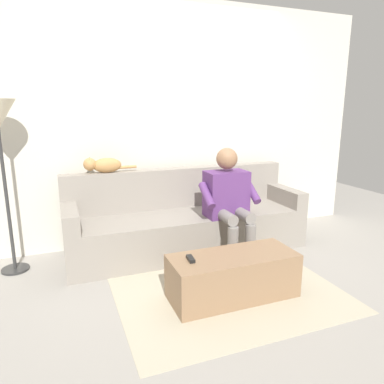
{
  "coord_description": "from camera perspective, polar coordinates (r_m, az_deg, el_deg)",
  "views": [
    {
      "loc": [
        1.21,
        3.17,
        1.45
      ],
      "look_at": [
        0.0,
        0.04,
        0.65
      ],
      "focal_mm": 33.16,
      "sensor_mm": 36.0,
      "label": 1
    }
  ],
  "objects": [
    {
      "name": "ground_plane",
      "position": [
        3.18,
        3.74,
        -13.7
      ],
      "size": [
        8.0,
        8.0,
        0.0
      ],
      "primitive_type": "plane",
      "color": "gray"
    },
    {
      "name": "back_wall",
      "position": [
        3.92,
        -3.21,
        10.84
      ],
      "size": [
        4.66,
        0.06,
        2.55
      ],
      "primitive_type": "cube",
      "color": "beige",
      "rests_on": "ground"
    },
    {
      "name": "couch",
      "position": [
        3.69,
        -0.88,
        -5.04
      ],
      "size": [
        2.42,
        0.71,
        0.83
      ],
      "color": "gray",
      "rests_on": "ground"
    },
    {
      "name": "coffee_table",
      "position": [
        2.85,
        6.58,
        -13.26
      ],
      "size": [
        0.99,
        0.41,
        0.35
      ],
      "color": "#8C6B4C",
      "rests_on": "ground"
    },
    {
      "name": "person_solo_seated",
      "position": [
        3.42,
        5.94,
        -0.9
      ],
      "size": [
        0.55,
        0.51,
        1.08
      ],
      "color": "#5B3370",
      "rests_on": "ground"
    },
    {
      "name": "cat_on_backrest",
      "position": [
        3.59,
        -14.16,
        4.24
      ],
      "size": [
        0.52,
        0.13,
        0.16
      ],
      "color": "#B7844C",
      "rests_on": "couch"
    },
    {
      "name": "remote_black",
      "position": [
        2.66,
        -0.23,
        -10.69
      ],
      "size": [
        0.05,
        0.12,
        0.03
      ],
      "primitive_type": "cube",
      "rotation": [
        0.0,
        0.0,
        1.49
      ],
      "color": "black",
      "rests_on": "coffee_table"
    },
    {
      "name": "floor_rug",
      "position": [
        3.03,
        5.3,
        -15.14
      ],
      "size": [
        1.76,
        1.47,
        0.01
      ],
      "primitive_type": "cube",
      "color": "#B7AD93",
      "rests_on": "ground"
    }
  ]
}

